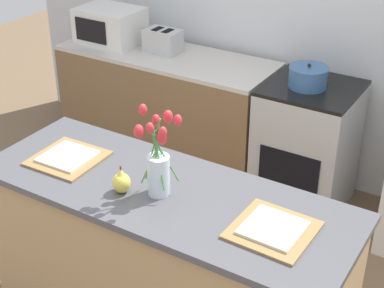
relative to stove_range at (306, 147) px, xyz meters
name	(u,v)px	position (x,y,z in m)	size (l,w,h in m)	color
back_wall	(327,3)	(-0.10, 0.40, 0.90)	(5.20, 0.08, 2.70)	silver
kitchen_island	(166,271)	(-0.10, -1.60, 0.03)	(1.80, 0.66, 0.96)	tan
back_counter	(167,109)	(-1.16, 0.00, 0.00)	(1.68, 0.60, 0.91)	brown
stove_range	(306,147)	(0.00, 0.00, 0.00)	(0.60, 0.61, 0.91)	#B2B5B7
flower_vase	(158,162)	(-0.10, -1.63, 0.66)	(0.18, 0.17, 0.42)	silver
pear_figurine	(121,182)	(-0.25, -1.71, 0.56)	(0.08, 0.08, 0.14)	#E5CC4C
plate_setting_left	(68,158)	(-0.65, -1.62, 0.52)	(0.33, 0.33, 0.02)	olive
plate_setting_right	(273,229)	(0.45, -1.62, 0.52)	(0.33, 0.33, 0.02)	olive
toaster	(163,41)	(-1.20, 0.03, 0.54)	(0.28, 0.18, 0.17)	#B7BABC
cooking_pot	(308,77)	(-0.03, -0.03, 0.52)	(0.26, 0.26, 0.16)	#386093
microwave	(110,25)	(-1.67, 0.00, 0.59)	(0.48, 0.37, 0.27)	white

